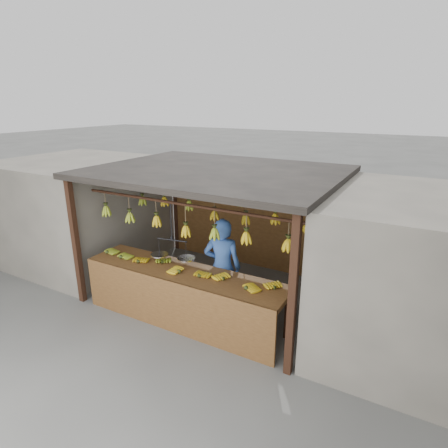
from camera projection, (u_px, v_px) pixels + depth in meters
The scene contains 9 objects.
ground at pixel (217, 291), 7.29m from camera, with size 80.00×80.00×0.00m, color #5B5B57.
stall at pixel (225, 189), 6.94m from camera, with size 4.30×3.30×2.40m.
neighbor_left at pixel (81, 210), 8.59m from camera, with size 3.00×3.00×2.30m, color slate.
neighbor_right at pixel (437, 279), 5.27m from camera, with size 3.00×3.00×2.30m, color slate.
counter at pixel (180, 285), 6.03m from camera, with size 3.54×0.81×0.96m.
hanging_bananas at pixel (216, 212), 6.78m from camera, with size 3.59×2.25×0.39m.
balance_scale at pixel (173, 254), 6.23m from camera, with size 0.77×0.37×0.95m.
vendor at pixel (222, 267), 6.30m from camera, with size 0.63×0.41×1.73m, color #3359A5.
bag_bundles at pixel (338, 240), 7.21m from camera, with size 0.08×0.26×1.24m.
Camera 1 is at (3.29, -5.62, 3.54)m, focal length 30.00 mm.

